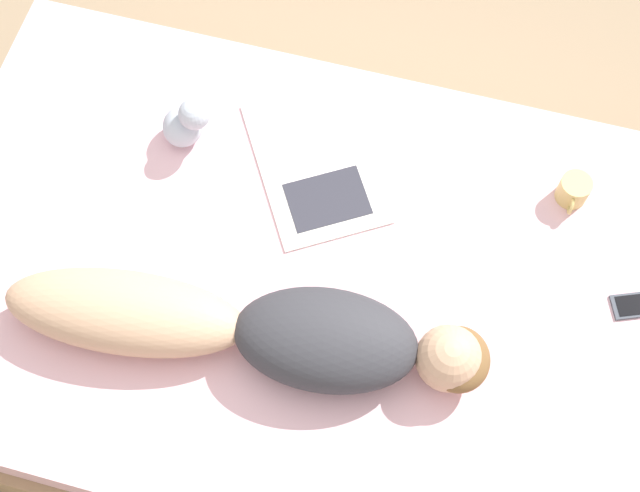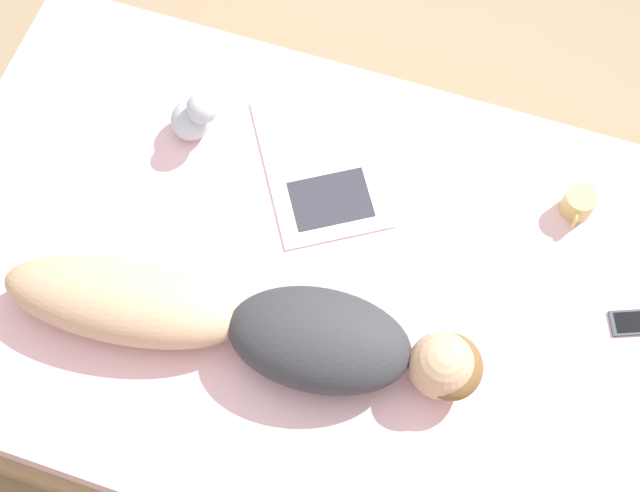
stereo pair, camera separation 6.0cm
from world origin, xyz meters
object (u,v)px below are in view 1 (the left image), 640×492
object	(u,v)px
person	(257,331)
open_magazine	(315,165)
cell_phone	(635,305)
coffee_mug	(574,190)

from	to	relation	value
person	open_magazine	world-z (taller)	person
open_magazine	cell_phone	world-z (taller)	same
coffee_mug	cell_phone	world-z (taller)	coffee_mug
person	cell_phone	world-z (taller)	person
open_magazine	person	bearing A→B (deg)	-32.20
open_magazine	cell_phone	bearing A→B (deg)	46.77
person	cell_phone	size ratio (longest dim) A/B	8.88
coffee_mug	cell_phone	bearing A→B (deg)	37.62
person	coffee_mug	distance (m)	1.03
coffee_mug	open_magazine	bearing A→B (deg)	-83.16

